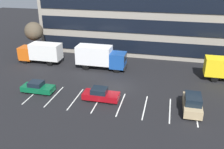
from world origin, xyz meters
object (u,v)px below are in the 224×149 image
at_px(suv_tan, 192,103).
at_px(sedan_forest, 38,87).
at_px(bare_tree, 34,31).
at_px(sedan_maroon, 101,95).
at_px(box_truck_blue, 100,56).
at_px(box_truck_orange, 41,52).

bearing_deg(suv_tan, sedan_forest, 179.28).
bearing_deg(bare_tree, sedan_maroon, -40.10).
distance_m(box_truck_blue, bare_tree, 13.74).
xyz_separation_m(box_truck_orange, sedan_forest, (4.70, -9.92, -1.19)).
bearing_deg(suv_tan, box_truck_blue, 143.26).
distance_m(box_truck_blue, sedan_forest, 11.21).
bearing_deg(bare_tree, suv_tan, -27.12).
xyz_separation_m(sedan_maroon, suv_tan, (10.45, -0.12, 0.25)).
xyz_separation_m(sedan_forest, suv_tan, (18.79, -0.24, 0.29)).
relative_size(box_truck_orange, suv_tan, 1.60).
bearing_deg(sedan_maroon, bare_tree, 139.90).
xyz_separation_m(box_truck_orange, bare_tree, (-2.81, 3.31, 2.52)).
relative_size(box_truck_blue, suv_tan, 1.73).
distance_m(box_truck_blue, suv_tan, 16.57).
height_order(box_truck_orange, sedan_forest, box_truck_orange).
height_order(box_truck_orange, bare_tree, bare_tree).
bearing_deg(box_truck_orange, box_truck_blue, -1.48).
distance_m(sedan_forest, sedan_maroon, 8.35).
relative_size(sedan_maroon, suv_tan, 0.96).
height_order(suv_tan, bare_tree, bare_tree).
height_order(box_truck_blue, sedan_maroon, box_truck_blue).
bearing_deg(suv_tan, sedan_maroon, 179.35).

